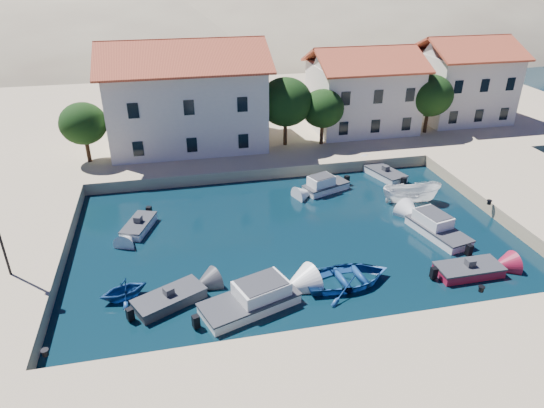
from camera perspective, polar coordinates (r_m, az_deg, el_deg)
The scene contains 18 objects.
ground at distance 25.87m, azimuth 8.67°, elevation -15.24°, with size 400.00×400.00×0.00m, color black.
quay_north at distance 58.90m, azimuth -2.35°, elevation 10.57°, with size 80.00×36.00×1.00m, color tan.
hills at distance 149.68m, azimuth -0.93°, elevation 11.40°, with size 254.00×176.00×99.00m.
building_left at distance 47.03m, azimuth -10.12°, elevation 12.77°, with size 14.70×9.45×9.70m.
building_mid at distance 52.02m, azimuth 10.60°, elevation 13.29°, with size 10.50×8.40×8.30m.
building_right at distance 58.40m, azimuth 21.53°, elevation 13.67°, with size 9.45×8.40×8.80m.
trees at distance 46.46m, azimuth 3.47°, elevation 11.56°, with size 37.30×5.30×6.45m.
bollards at distance 28.85m, azimuth 11.44°, elevation -7.52°, with size 29.36×9.56×0.30m.
motorboat_grey_sw at distance 28.06m, azimuth -11.97°, elevation -10.88°, with size 4.31×3.34×1.25m.
cabin_cruiser_south at distance 27.09m, azimuth -2.64°, elevation -11.29°, with size 5.90×3.98×1.60m.
rowboat_south at distance 29.48m, azimuth 8.84°, elevation -9.17°, with size 3.76×5.27×1.09m, color navy.
motorboat_red_se at distance 32.03m, azimuth 22.12°, elevation -7.21°, with size 4.03×1.83×1.25m.
cabin_cruiser_east at distance 35.41m, azimuth 18.99°, elevation -2.84°, with size 2.96×5.14×1.60m.
boat_east at distance 39.72m, azimuth 15.95°, elevation 0.21°, with size 1.72×4.56×1.76m, color white.
motorboat_white_ne at distance 43.63m, azimuth 13.16°, elevation 3.47°, with size 2.87×4.21×1.25m.
rowboat_west at distance 29.27m, azimuth -16.93°, elevation -10.48°, with size 2.28×2.64×1.39m, color navy.
motorboat_white_west at distance 35.55m, azimuth -15.39°, elevation -2.49°, with size 2.60×3.69×1.25m.
cabin_cruiser_north at distance 40.13m, azimuth 6.37°, elevation 2.19°, with size 4.15×2.85×1.60m.
Camera 1 is at (-7.68, -17.60, 17.32)m, focal length 32.00 mm.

